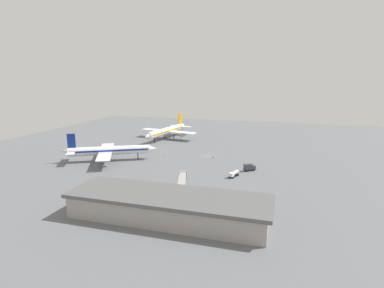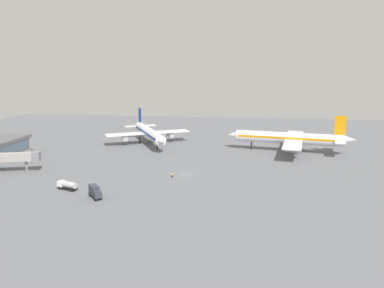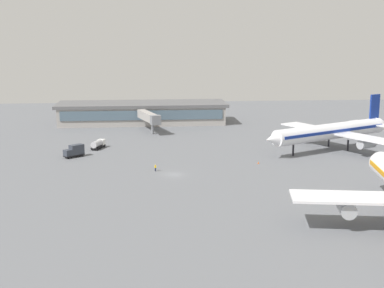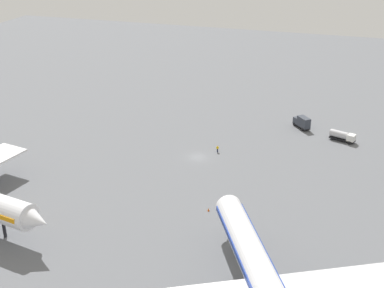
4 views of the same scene
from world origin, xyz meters
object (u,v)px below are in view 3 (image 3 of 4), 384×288
at_px(safety_cone_near_gate, 258,163).
at_px(fuel_truck, 98,144).
at_px(catering_truck, 74,151).
at_px(ground_crew_worker, 155,168).
at_px(airplane_taxiing, 332,131).

bearing_deg(safety_cone_near_gate, fuel_truck, -28.33).
bearing_deg(fuel_truck, catering_truck, 172.61).
height_order(catering_truck, ground_crew_worker, catering_truck).
distance_m(airplane_taxiing, ground_crew_worker, 54.92).
distance_m(airplane_taxiing, fuel_truck, 67.22).
xyz_separation_m(ground_crew_worker, safety_cone_near_gate, (-26.33, -5.33, -0.55)).
xyz_separation_m(airplane_taxiing, catering_truck, (72.06, 2.90, -3.71)).
bearing_deg(ground_crew_worker, catering_truck, 109.45).
xyz_separation_m(airplane_taxiing, ground_crew_worker, (50.81, 20.34, -4.56)).
relative_size(airplane_taxiing, ground_crew_worker, 26.94).
xyz_separation_m(fuel_truck, safety_cone_near_gate, (-42.18, 22.74, -1.09)).
distance_m(catering_truck, ground_crew_worker, 27.51).
relative_size(airplane_taxiing, safety_cone_near_gate, 74.97).
bearing_deg(airplane_taxiing, fuel_truck, -34.42).
distance_m(airplane_taxiing, safety_cone_near_gate, 29.17).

